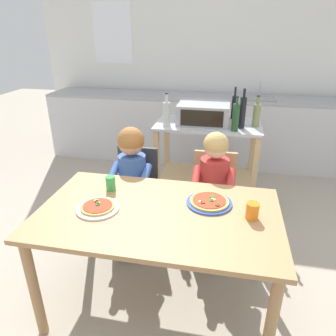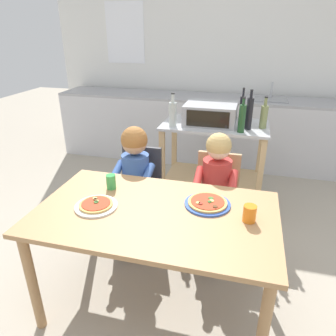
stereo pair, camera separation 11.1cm
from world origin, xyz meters
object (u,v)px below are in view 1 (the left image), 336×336
Objects in this scene: pizza_plate_blue_rimmed at (209,202)px; bottle_clear_vinegar at (256,115)px; toaster_oven at (204,113)px; child_in_blue_striped_shirt at (130,173)px; kitchen_island_cart at (207,151)px; drinking_cup_green at (111,183)px; bottle_slim_sauce at (236,117)px; dining_chair_left at (136,188)px; drinking_cup_orange at (252,211)px; pizza_plate_white at (98,207)px; bottle_tall_green_wine at (167,113)px; dining_chair_right at (213,195)px; dining_table at (158,225)px; bottle_brown_beer at (234,106)px; child_in_red_shirt at (213,182)px; bottle_dark_olive_oil at (242,112)px.

bottle_clear_vinegar is at bearing 75.36° from pizza_plate_blue_rimmed.
toaster_oven is 0.48× the size of child_in_blue_striped_shirt.
drinking_cup_green is at bearing -114.05° from kitchen_island_cart.
kitchen_island_cart is at bearing 176.33° from bottle_clear_vinegar.
dining_chair_left is at bearing -146.80° from bottle_slim_sauce.
drinking_cup_green is 0.93m from drinking_cup_orange.
dining_chair_left is 8.19× the size of drinking_cup_green.
pizza_plate_white is at bearing -90.01° from dining_chair_left.
bottle_clear_vinegar is 1.56m from drinking_cup_green.
bottle_tall_green_wine is at bearing 82.93° from pizza_plate_white.
drinking_cup_orange is at bearing -70.12° from dining_chair_right.
dining_table is 0.38m from pizza_plate_white.
dining_table is 14.63× the size of drinking_cup_orange.
bottle_brown_beer is 1.09m from child_in_red_shirt.
kitchen_island_cart is 2.08× the size of toaster_oven.
pizza_plate_blue_rimmed is at bearing -4.43° from drinking_cup_green.
bottle_dark_olive_oil is 1.63m from pizza_plate_white.
dining_table is 0.67m from child_in_red_shirt.
toaster_oven reaches higher than dining_chair_left.
bottle_tall_green_wine is 0.75m from child_in_blue_striped_shirt.
kitchen_island_cart reaches higher than drinking_cup_orange.
drinking_cup_green is (-0.86, -1.12, -0.25)m from bottle_dark_olive_oil.
child_in_blue_striped_shirt reaches higher than drinking_cup_orange.
kitchen_island_cart is 1.44m from dining_table.
bottle_brown_beer is 0.22× the size of dining_table.
bottle_slim_sauce reaches higher than bottle_clear_vinegar.
bottle_dark_olive_oil is 1.27× the size of pizza_plate_blue_rimmed.
bottle_dark_olive_oil is at bearing -18.43° from kitchen_island_cart.
drinking_cup_orange is at bearing 5.14° from pizza_plate_white.
pizza_plate_blue_rimmed is (0.00, -0.46, 0.09)m from child_in_red_shirt.
bottle_dark_olive_oil is at bearing 80.58° from pizza_plate_blue_rimmed.
bottle_dark_olive_oil is 1.43m from drinking_cup_green.
toaster_oven is 0.36m from bottle_slim_sauce.
kitchen_island_cart is 3.18× the size of bottle_brown_beer.
bottle_brown_beer reaches higher than pizza_plate_blue_rimmed.
bottle_dark_olive_oil is at bearing 52.67° from drinking_cup_green.
pizza_plate_white and pizza_plate_blue_rimmed have the same top height.
bottle_tall_green_wine is 0.98× the size of bottle_brown_beer.
bottle_tall_green_wine is 0.88m from child_in_red_shirt.
drinking_cup_green is (-0.55, -1.22, 0.20)m from kitchen_island_cart.
dining_chair_left is 1.16m from drinking_cup_orange.
kitchen_island_cart is at bearing 82.95° from dining_table.
bottle_slim_sauce is (0.25, -0.20, 0.42)m from kitchen_island_cart.
bottle_dark_olive_oil is (0.31, -0.10, 0.44)m from kitchen_island_cart.
bottle_brown_beer reaches higher than drinking_cup_orange.
bottle_slim_sauce is 0.30× the size of child_in_blue_striped_shirt.
child_in_red_shirt reaches higher than pizza_plate_white.
bottle_tall_green_wine is at bearing 127.63° from child_in_red_shirt.
toaster_oven reaches higher than drinking_cup_green.
dining_chair_right is 2.87× the size of pizza_plate_blue_rimmed.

